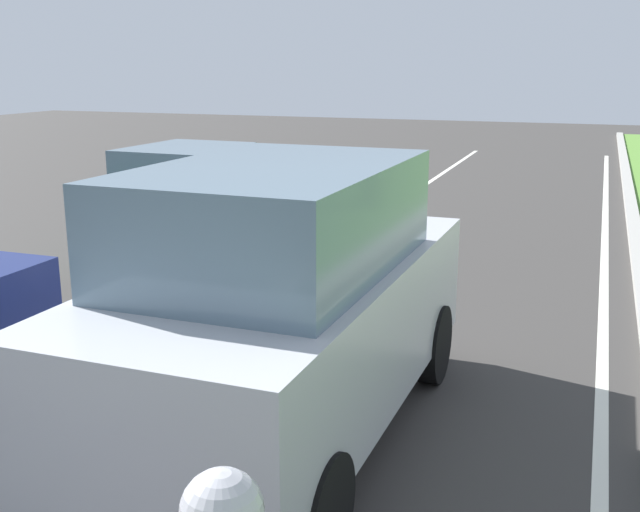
% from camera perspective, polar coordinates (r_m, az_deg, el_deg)
% --- Properties ---
extents(ground_plane, '(60.00, 60.00, 0.00)m').
position_cam_1_polar(ground_plane, '(12.01, 3.04, -0.32)').
color(ground_plane, '#383533').
extents(lane_line_center, '(0.12, 32.00, 0.01)m').
position_cam_1_polar(lane_line_center, '(12.22, -0.10, -0.02)').
color(lane_line_center, silver).
rests_on(lane_line_center, ground).
extents(lane_line_right_edge, '(0.12, 32.00, 0.01)m').
position_cam_1_polar(lane_line_right_edge, '(11.52, 20.42, -1.83)').
color(lane_line_right_edge, silver).
rests_on(lane_line_right_edge, ground).
extents(car_suv_ahead, '(2.03, 4.53, 2.28)m').
position_cam_1_polar(car_suv_ahead, '(6.08, -2.74, -3.48)').
color(car_suv_ahead, '#B7BABF').
rests_on(car_suv_ahead, ground).
extents(car_hatchback_far, '(1.83, 3.75, 1.78)m').
position_cam_1_polar(car_hatchback_far, '(12.16, -9.42, 3.95)').
color(car_hatchback_far, '#0C472D').
rests_on(car_hatchback_far, ground).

